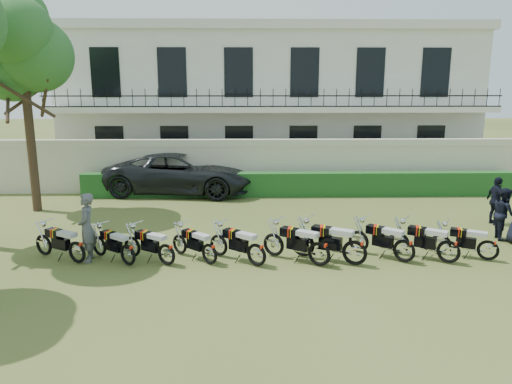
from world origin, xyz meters
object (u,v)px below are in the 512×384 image
motorcycle_0 (77,247)px  inspector (87,227)px  motorcycle_8 (449,246)px  officer_5 (496,201)px  motorcycle_1 (128,250)px  suv (181,173)px  motorcycle_5 (319,248)px  motorcycle_3 (209,249)px  motorcycle_9 (489,245)px  motorcycle_6 (355,247)px  motorcycle_2 (166,249)px  tree_west_near (23,47)px  motorcycle_7 (405,245)px  officer_4 (504,214)px  motorcycle_4 (257,249)px

motorcycle_0 → inspector: inspector is taller
motorcycle_8 → inspector: bearing=121.8°
motorcycle_0 → officer_5: (12.88, 3.42, 0.34)m
motorcycle_1 → suv: bearing=36.1°
suv → officer_5: suv is taller
motorcycle_5 → motorcycle_3: bearing=120.2°
motorcycle_9 → motorcycle_6: bearing=123.0°
motorcycle_2 → officer_5: officer_5 is taller
motorcycle_8 → suv: 11.91m
motorcycle_0 → motorcycle_8: (9.84, -0.21, 0.02)m
motorcycle_1 → officer_5: 12.05m
motorcycle_6 → motorcycle_8: 2.53m
motorcycle_1 → inspector: bearing=107.5°
tree_west_near → motorcycle_3: bearing=-40.3°
motorcycle_1 → motorcycle_7: (7.31, 0.08, 0.04)m
motorcycle_7 → motorcycle_0: bearing=128.1°
motorcycle_6 → inspector: bearing=114.1°
motorcycle_6 → motorcycle_8: (2.52, 0.11, -0.04)m
motorcycle_2 → motorcycle_3: size_ratio=1.16×
motorcycle_2 → inspector: bearing=111.4°
officer_5 → officer_4: bearing=154.6°
motorcycle_8 → tree_west_near: bearing=100.6°
suv → motorcycle_6: bearing=-140.3°
tree_west_near → suv: size_ratio=1.25×
suv → officer_5: bearing=-107.2°
motorcycle_6 → motorcycle_9: 3.68m
motorcycle_7 → inspector: bearing=126.4°
motorcycle_6 → motorcycle_7: bearing=-52.7°
motorcycle_1 → inspector: 1.32m
tree_west_near → motorcycle_9: 16.27m
motorcycle_9 → tree_west_near: bearing=97.0°
motorcycle_5 → motorcycle_4: bearing=123.0°
motorcycle_2 → motorcycle_9: size_ratio=0.98×
tree_west_near → motorcycle_8: 15.32m
motorcycle_1 → motorcycle_9: size_ratio=0.91×
motorcycle_1 → motorcycle_3: motorcycle_1 is taller
motorcycle_6 → inspector: (-7.09, 0.57, 0.40)m
suv → inspector: (-1.48, -8.23, 0.05)m
inspector → motorcycle_9: bearing=76.5°
tree_west_near → motorcycle_1: (4.66, -5.79, -5.44)m
motorcycle_4 → motorcycle_9: bearing=-49.6°
tree_west_near → inspector: (3.50, -5.35, -4.96)m
motorcycle_0 → motorcycle_6: 7.32m
motorcycle_2 → motorcycle_8: bearing=-57.0°
tree_west_near → motorcycle_2: bearing=-45.7°
motorcycle_4 → officer_5: bearing=-27.4°
motorcycle_1 → motorcycle_4: size_ratio=0.93×
officer_5 → motorcycle_0: bearing=98.0°
motorcycle_0 → motorcycle_8: motorcycle_8 is taller
motorcycle_8 → officer_5: bearing=-5.4°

